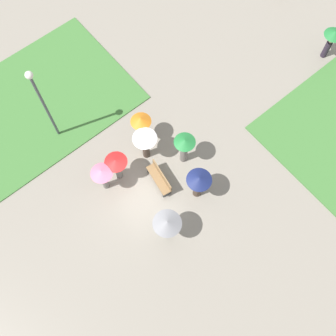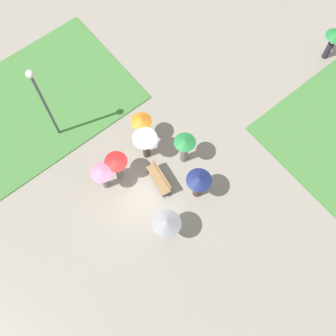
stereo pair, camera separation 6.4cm
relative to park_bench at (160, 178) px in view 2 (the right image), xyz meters
The scene contains 12 objects.
ground_plane 0.93m from the park_bench, 99.94° to the right, with size 90.00×90.00×0.00m, color gray.
lawn_patch_near 7.32m from the park_bench, 163.98° to the right, with size 6.52×8.91×0.06m.
park_bench is the anchor object (origin of this frame).
lamp_post 6.00m from the park_bench, 156.47° to the right, with size 0.32×0.32×4.85m.
crowd_person_navy 1.92m from the park_bench, 32.41° to the left, with size 1.08×1.08×1.84m.
crowd_person_green 1.76m from the park_bench, 97.38° to the left, with size 0.95×0.95×1.92m.
crowd_person_red 2.04m from the park_bench, 138.82° to the right, with size 0.99×0.99×1.74m.
crowd_person_orange 2.49m from the park_bench, 161.08° to the left, with size 0.93×0.93×1.91m.
crowd_person_grey 2.59m from the park_bench, 31.79° to the right, with size 1.18×1.18×1.83m.
crowd_person_pink 2.59m from the park_bench, 124.92° to the right, with size 0.96×0.96×1.80m.
crowd_person_white 1.74m from the park_bench, 165.88° to the left, with size 1.08×1.08×1.87m.
lone_walker_far_path 10.95m from the park_bench, 90.31° to the left, with size 0.97×0.97×1.81m.
Camera 2 is at (5.68, -3.24, 17.73)m, focal length 45.00 mm.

